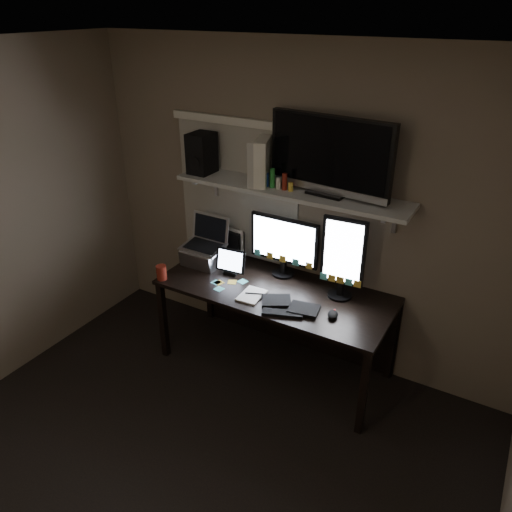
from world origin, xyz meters
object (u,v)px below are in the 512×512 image
Objects in this scene: mouse at (333,314)px; laptop at (203,242)px; tv at (330,156)px; keyboard at (290,305)px; monitor_portrait at (343,258)px; tablet at (231,262)px; monitor_landscape at (284,246)px; cup at (161,272)px; game_console at (263,162)px; speaker at (202,153)px; desk at (282,301)px.

mouse is 0.29× the size of laptop.
tv is at bearing 108.36° from mouse.
mouse is at bearing -13.57° from keyboard.
tablet is at bearing -176.54° from monitor_portrait.
keyboard is 3.92× the size of mouse.
tablet reaches higher than keyboard.
laptop is (-0.92, 0.23, 0.18)m from keyboard.
laptop is at bearing -179.71° from monitor_portrait.
monitor_landscape is at bearing 131.43° from mouse.
tv is (-0.18, 0.08, 0.70)m from monitor_portrait.
game_console reaches higher than cup.
speaker is at bearing -172.53° from tv.
tablet is 0.28× the size of tv.
monitor_landscape is 0.72m from mouse.
monitor_portrait is at bearing 86.09° from mouse.
cup reaches higher than mouse.
tv is at bearing 9.87° from tablet.
keyboard is at bearing -59.39° from game_console.
tv is 2.90× the size of speaker.
keyboard is 0.67m from tablet.
mouse is 0.96m from tablet.
game_console is (0.49, 0.13, 0.72)m from laptop.
game_console is at bearing 172.21° from monitor_portrait.
speaker is (-0.98, 0.36, 0.89)m from keyboard.
cup is at bearing -149.00° from tv.
mouse is 1.60m from speaker.
desk is 0.40m from keyboard.
monitor_landscape is 0.97m from speaker.
laptop is 1.17× the size of game_console.
monitor_landscape is at bearing 166.67° from monitor_portrait.
keyboard is at bearing -94.95° from tv.
keyboard is at bearing -13.94° from laptop.
laptop is at bearing 154.87° from mouse.
monitor_landscape is at bearing 14.68° from laptop.
mouse is 0.12× the size of tv.
tv is (1.00, 0.16, 0.83)m from laptop.
monitor_landscape is 0.53m from monitor_portrait.
monitor_portrait is 2.54× the size of tablet.
laptop is at bearing 70.08° from cup.
desk is at bearing 4.54° from laptop.
game_console reaches higher than monitor_landscape.
tablet is at bearing 38.95° from cup.
speaker is (-0.35, 0.15, 0.80)m from tablet.
desk is at bearing -65.68° from monitor_landscape.
game_console is at bearing 120.13° from keyboard.
monitor_landscape is at bearing 3.77° from speaker.
monitor_portrait is at bearing -23.47° from game_console.
monitor_landscape reaches higher than cup.
monitor_portrait reaches higher than mouse.
keyboard reaches higher than desk.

